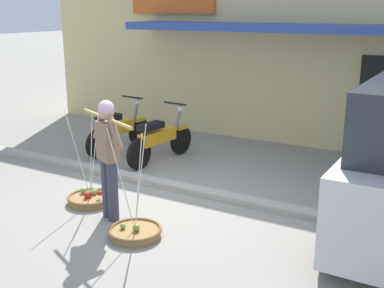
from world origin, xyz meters
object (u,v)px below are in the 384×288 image
fruit_vendor (108,152)px  fruit_basket_left_side (135,231)px  fruit_basket_right_side (91,198)px  motorcycle_second_in_row (160,139)px  motorcycle_nearest_shop (118,130)px

fruit_vendor → fruit_basket_left_side: bearing=-24.6°
fruit_vendor → fruit_basket_left_side: (0.64, -0.29, -0.90)m
fruit_basket_left_side → fruit_basket_right_side: same height
motorcycle_second_in_row → fruit_basket_left_side: bearing=-62.0°
fruit_basket_left_side → motorcycle_second_in_row: fruit_basket_left_side is taller
fruit_vendor → fruit_basket_left_side: fruit_vendor is taller
motorcycle_nearest_shop → motorcycle_second_in_row: (1.13, -0.14, 0.00)m
motorcycle_nearest_shop → fruit_basket_right_side: bearing=-60.4°
fruit_vendor → motorcycle_nearest_shop: fruit_vendor is taller
motorcycle_nearest_shop → motorcycle_second_in_row: bearing=-7.3°
motorcycle_second_in_row → fruit_vendor: bearing=-71.0°
fruit_basket_left_side → motorcycle_nearest_shop: bearing=131.4°
fruit_basket_left_side → fruit_basket_right_side: bearing=155.3°
fruit_basket_left_side → motorcycle_nearest_shop: 4.02m
fruit_basket_right_side → motorcycle_nearest_shop: fruit_basket_right_side is taller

